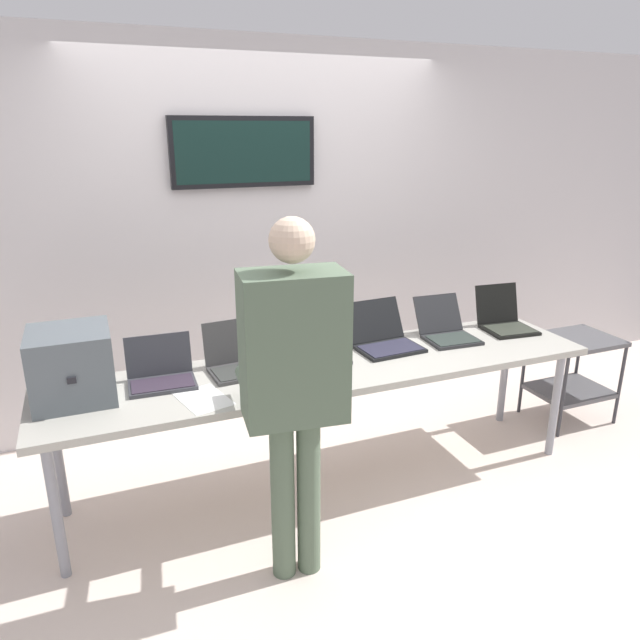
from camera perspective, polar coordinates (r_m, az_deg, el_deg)
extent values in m
cube|color=beige|center=(3.69, 0.81, -15.67)|extent=(8.00, 8.00, 0.04)
cube|color=silver|center=(4.19, -5.17, 8.12)|extent=(8.00, 0.06, 2.61)
cube|color=black|center=(4.03, -7.42, 15.92)|extent=(0.97, 0.05, 0.45)
cube|color=black|center=(4.01, -7.36, 15.92)|extent=(0.91, 0.02, 0.39)
cube|color=#AFACA1|center=(3.32, 0.87, -4.73)|extent=(3.13, 0.70, 0.04)
cylinder|color=gray|center=(3.08, -24.34, -16.61)|extent=(0.05, 0.05, 0.72)
cylinder|color=gray|center=(4.06, 21.95, -7.57)|extent=(0.05, 0.05, 0.72)
cylinder|color=gray|center=(3.51, -24.16, -12.09)|extent=(0.05, 0.05, 0.72)
cylinder|color=gray|center=(4.39, 17.51, -5.09)|extent=(0.05, 0.05, 0.72)
cube|color=#555D63|center=(3.10, -23.04, -4.06)|extent=(0.38, 0.38, 0.35)
cube|color=black|center=(2.92, -23.04, -5.45)|extent=(0.04, 0.01, 0.03)
cube|color=#34353B|center=(3.16, -15.10, -6.10)|extent=(0.35, 0.24, 0.02)
cube|color=#322836|center=(3.14, -15.09, -5.98)|extent=(0.32, 0.19, 0.00)
cube|color=#34353B|center=(3.23, -15.48, -3.28)|extent=(0.34, 0.06, 0.22)
cube|color=silver|center=(3.23, -15.48, -3.26)|extent=(0.31, 0.05, 0.19)
cube|color=#393839|center=(3.24, -7.23, -4.93)|extent=(0.40, 0.28, 0.02)
cube|color=#323432|center=(3.22, -7.16, -4.82)|extent=(0.36, 0.22, 0.00)
cube|color=#393839|center=(3.32, -8.14, -1.97)|extent=(0.38, 0.08, 0.24)
cube|color=#235F3C|center=(3.32, -8.16, -1.97)|extent=(0.35, 0.06, 0.21)
cube|color=#3A353D|center=(3.37, 0.05, -3.80)|extent=(0.32, 0.25, 0.02)
cube|color=#32332D|center=(3.36, 0.11, -3.68)|extent=(0.29, 0.20, 0.00)
cube|color=#3A353D|center=(3.46, -0.74, -1.07)|extent=(0.31, 0.08, 0.23)
cube|color=white|center=(3.46, -0.76, -1.06)|extent=(0.28, 0.06, 0.20)
cube|color=black|center=(3.55, 6.80, -2.80)|extent=(0.39, 0.29, 0.02)
cube|color=#282739|center=(3.53, 6.92, -2.69)|extent=(0.36, 0.24, 0.00)
cube|color=black|center=(3.66, 5.28, 0.00)|extent=(0.38, 0.15, 0.24)
cube|color=black|center=(3.66, 5.26, -0.01)|extent=(0.35, 0.13, 0.21)
cube|color=#27272A|center=(3.76, 12.72, -1.90)|extent=(0.33, 0.27, 0.02)
cube|color=#2A332F|center=(3.75, 12.83, -1.79)|extent=(0.30, 0.22, 0.00)
cube|color=#27272A|center=(3.87, 11.42, 0.64)|extent=(0.32, 0.15, 0.22)
cube|color=navy|center=(3.88, 11.40, 0.63)|extent=(0.29, 0.12, 0.19)
cube|color=black|center=(4.04, 17.95, -0.93)|extent=(0.33, 0.29, 0.02)
cube|color=#31352B|center=(4.03, 18.07, -0.83)|extent=(0.30, 0.24, 0.00)
cube|color=black|center=(4.14, 16.84, 1.58)|extent=(0.32, 0.11, 0.25)
cube|color=black|center=(4.14, 16.81, 1.58)|extent=(0.29, 0.09, 0.23)
cylinder|color=#536550|center=(2.82, -3.65, -16.98)|extent=(0.12, 0.12, 0.83)
cylinder|color=#536550|center=(2.84, -1.11, -16.62)|extent=(0.12, 0.12, 0.83)
cube|color=#536550|center=(2.48, -2.60, -2.64)|extent=(0.47, 0.31, 0.65)
sphere|color=beige|center=(2.35, -2.75, 7.79)|extent=(0.19, 0.19, 0.19)
cylinder|color=#536550|center=(2.82, -7.14, -6.18)|extent=(0.11, 0.33, 0.07)
cylinder|color=#536550|center=(2.88, -0.62, -5.50)|extent=(0.11, 0.33, 0.07)
cube|color=white|center=(2.97, -11.28, -7.56)|extent=(0.28, 0.34, 0.00)
cube|color=#525256|center=(4.51, 23.71, -1.78)|extent=(0.56, 0.44, 0.03)
cube|color=#525256|center=(4.65, 23.10, -6.31)|extent=(0.53, 0.42, 0.03)
cylinder|color=#333338|center=(4.32, 22.62, -6.81)|extent=(0.02, 0.02, 0.62)
cylinder|color=#333338|center=(4.68, 27.22, -5.52)|extent=(0.02, 0.02, 0.62)
cylinder|color=#333338|center=(4.58, 19.17, -4.95)|extent=(0.02, 0.02, 0.62)
cylinder|color=#333338|center=(4.92, 23.78, -3.89)|extent=(0.02, 0.02, 0.62)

